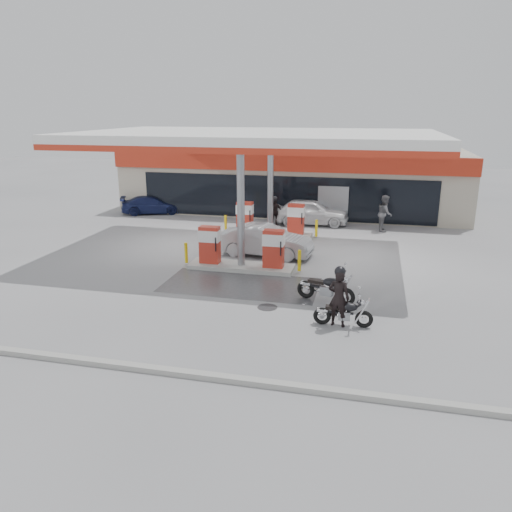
{
  "coord_description": "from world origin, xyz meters",
  "views": [
    {
      "loc": [
        5.32,
        -17.68,
        6.6
      ],
      "look_at": [
        1.11,
        0.06,
        1.2
      ],
      "focal_mm": 35.0,
      "sensor_mm": 36.0,
      "label": 1
    }
  ],
  "objects_px": {
    "main_motorcycle": "(344,313)",
    "parked_car_right": "(415,211)",
    "biker_walking": "(275,212)",
    "pump_island_far": "(270,223)",
    "biker_main": "(339,298)",
    "hatchback_silver": "(265,241)",
    "sedan_white": "(310,212)",
    "parked_motorcycle": "(327,289)",
    "attendant": "(385,213)",
    "parked_car_left": "(152,205)",
    "pump_island_near": "(241,253)"
  },
  "relations": [
    {
      "from": "attendant",
      "to": "biker_walking",
      "type": "bearing_deg",
      "value": 89.09
    },
    {
      "from": "attendant",
      "to": "main_motorcycle",
      "type": "bearing_deg",
      "value": 170.48
    },
    {
      "from": "sedan_white",
      "to": "pump_island_far",
      "type": "bearing_deg",
      "value": 147.24
    },
    {
      "from": "pump_island_far",
      "to": "biker_main",
      "type": "relative_size",
      "value": 2.78
    },
    {
      "from": "biker_walking",
      "to": "pump_island_near",
      "type": "bearing_deg",
      "value": -127.12
    },
    {
      "from": "main_motorcycle",
      "to": "attendant",
      "type": "xyz_separation_m",
      "value": [
        1.33,
        13.46,
        0.58
      ]
    },
    {
      "from": "attendant",
      "to": "hatchback_silver",
      "type": "height_order",
      "value": "attendant"
    },
    {
      "from": "biker_main",
      "to": "biker_walking",
      "type": "bearing_deg",
      "value": -60.47
    },
    {
      "from": "main_motorcycle",
      "to": "hatchback_silver",
      "type": "height_order",
      "value": "hatchback_silver"
    },
    {
      "from": "biker_walking",
      "to": "biker_main",
      "type": "bearing_deg",
      "value": -108.92
    },
    {
      "from": "pump_island_near",
      "to": "parked_motorcycle",
      "type": "height_order",
      "value": "pump_island_near"
    },
    {
      "from": "pump_island_far",
      "to": "biker_main",
      "type": "xyz_separation_m",
      "value": [
        4.47,
        -10.95,
        0.21
      ]
    },
    {
      "from": "pump_island_near",
      "to": "biker_walking",
      "type": "distance_m",
      "value": 8.2
    },
    {
      "from": "parked_motorcycle",
      "to": "parked_car_right",
      "type": "relative_size",
      "value": 0.57
    },
    {
      "from": "attendant",
      "to": "hatchback_silver",
      "type": "bearing_deg",
      "value": 135.5
    },
    {
      "from": "pump_island_near",
      "to": "biker_walking",
      "type": "xyz_separation_m",
      "value": [
        -0.19,
        8.2,
        0.12
      ]
    },
    {
      "from": "pump_island_far",
      "to": "biker_main",
      "type": "bearing_deg",
      "value": -67.78
    },
    {
      "from": "sedan_white",
      "to": "parked_motorcycle",
      "type": "bearing_deg",
      "value": -173.97
    },
    {
      "from": "main_motorcycle",
      "to": "attendant",
      "type": "bearing_deg",
      "value": 82.56
    },
    {
      "from": "biker_walking",
      "to": "main_motorcycle",
      "type": "bearing_deg",
      "value": -108.17
    },
    {
      "from": "biker_walking",
      "to": "pump_island_far",
      "type": "bearing_deg",
      "value": -123.52
    },
    {
      "from": "parked_car_right",
      "to": "biker_walking",
      "type": "distance_m",
      "value": 8.9
    },
    {
      "from": "parked_motorcycle",
      "to": "parked_car_right",
      "type": "distance_m",
      "value": 15.51
    },
    {
      "from": "pump_island_far",
      "to": "parked_car_right",
      "type": "height_order",
      "value": "pump_island_far"
    },
    {
      "from": "biker_main",
      "to": "attendant",
      "type": "distance_m",
      "value": 13.56
    },
    {
      "from": "pump_island_near",
      "to": "main_motorcycle",
      "type": "distance_m",
      "value": 6.8
    },
    {
      "from": "sedan_white",
      "to": "biker_walking",
      "type": "relative_size",
      "value": 2.68
    },
    {
      "from": "main_motorcycle",
      "to": "parked_car_right",
      "type": "xyz_separation_m",
      "value": [
        3.19,
        16.94,
        0.09
      ]
    },
    {
      "from": "attendant",
      "to": "parked_car_right",
      "type": "bearing_deg",
      "value": -31.9
    },
    {
      "from": "hatchback_silver",
      "to": "biker_walking",
      "type": "bearing_deg",
      "value": 12.27
    },
    {
      "from": "pump_island_far",
      "to": "biker_walking",
      "type": "distance_m",
      "value": 2.21
    },
    {
      "from": "main_motorcycle",
      "to": "biker_main",
      "type": "height_order",
      "value": "biker_main"
    },
    {
      "from": "main_motorcycle",
      "to": "hatchback_silver",
      "type": "xyz_separation_m",
      "value": [
        -4.09,
        7.14,
        0.29
      ]
    },
    {
      "from": "parked_motorcycle",
      "to": "sedan_white",
      "type": "bearing_deg",
      "value": 115.94
    },
    {
      "from": "parked_car_left",
      "to": "biker_walking",
      "type": "height_order",
      "value": "biker_walking"
    },
    {
      "from": "main_motorcycle",
      "to": "parked_car_left",
      "type": "height_order",
      "value": "parked_car_left"
    },
    {
      "from": "pump_island_far",
      "to": "attendant",
      "type": "height_order",
      "value": "attendant"
    },
    {
      "from": "parked_car_right",
      "to": "biker_walking",
      "type": "xyz_separation_m",
      "value": [
        -8.04,
        -3.8,
        0.31
      ]
    },
    {
      "from": "hatchback_silver",
      "to": "parked_car_left",
      "type": "bearing_deg",
      "value": 54.89
    },
    {
      "from": "hatchback_silver",
      "to": "attendant",
      "type": "bearing_deg",
      "value": -35.65
    },
    {
      "from": "parked_motorcycle",
      "to": "parked_car_left",
      "type": "bearing_deg",
      "value": 149.95
    },
    {
      "from": "attendant",
      "to": "biker_walking",
      "type": "height_order",
      "value": "attendant"
    },
    {
      "from": "main_motorcycle",
      "to": "attendant",
      "type": "relative_size",
      "value": 0.93
    },
    {
      "from": "hatchback_silver",
      "to": "parked_car_left",
      "type": "distance_m",
      "value": 12.11
    },
    {
      "from": "pump_island_far",
      "to": "attendant",
      "type": "distance_m",
      "value": 6.51
    },
    {
      "from": "sedan_white",
      "to": "main_motorcycle",
      "type": "bearing_deg",
      "value": -172.43
    },
    {
      "from": "attendant",
      "to": "parked_car_left",
      "type": "distance_m",
      "value": 14.77
    },
    {
      "from": "pump_island_far",
      "to": "biker_main",
      "type": "distance_m",
      "value": 11.83
    },
    {
      "from": "hatchback_silver",
      "to": "biker_walking",
      "type": "distance_m",
      "value": 6.05
    },
    {
      "from": "hatchback_silver",
      "to": "main_motorcycle",
      "type": "bearing_deg",
      "value": -145.22
    }
  ]
}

